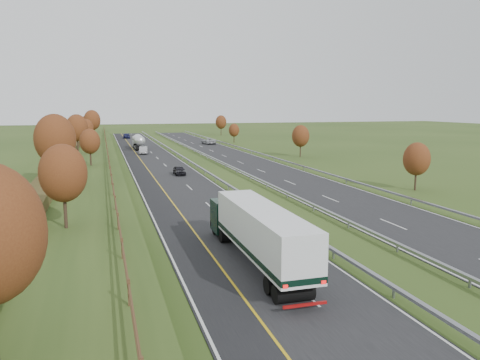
{
  "coord_description": "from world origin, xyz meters",
  "views": [
    {
      "loc": [
        -9.32,
        -23.99,
        10.47
      ],
      "look_at": [
        5.41,
        25.86,
        2.2
      ],
      "focal_mm": 35.0,
      "sensor_mm": 36.0,
      "label": 1
    }
  ],
  "objects_px": {
    "car_dark_near": "(179,170)",
    "car_silver_mid": "(143,150)",
    "car_oncoming": "(208,141)",
    "box_lorry": "(257,231)",
    "car_small_far": "(127,136)",
    "road_tanker": "(139,141)"
  },
  "relations": [
    {
      "from": "car_dark_near",
      "to": "car_silver_mid",
      "type": "bearing_deg",
      "value": 94.75
    },
    {
      "from": "car_dark_near",
      "to": "car_oncoming",
      "type": "distance_m",
      "value": 57.84
    },
    {
      "from": "car_dark_near",
      "to": "car_oncoming",
      "type": "height_order",
      "value": "car_oncoming"
    },
    {
      "from": "car_silver_mid",
      "to": "car_oncoming",
      "type": "height_order",
      "value": "car_oncoming"
    },
    {
      "from": "car_silver_mid",
      "to": "car_dark_near",
      "type": "bearing_deg",
      "value": -78.38
    },
    {
      "from": "box_lorry",
      "to": "car_small_far",
      "type": "xyz_separation_m",
      "value": [
        -1.79,
        127.76,
        -1.53
      ]
    },
    {
      "from": "road_tanker",
      "to": "car_silver_mid",
      "type": "height_order",
      "value": "road_tanker"
    },
    {
      "from": "car_silver_mid",
      "to": "road_tanker",
      "type": "bearing_deg",
      "value": 97.31
    },
    {
      "from": "road_tanker",
      "to": "car_oncoming",
      "type": "relative_size",
      "value": 1.92
    },
    {
      "from": "car_oncoming",
      "to": "car_small_far",
      "type": "bearing_deg",
      "value": -62.38
    },
    {
      "from": "car_silver_mid",
      "to": "car_oncoming",
      "type": "bearing_deg",
      "value": 55.72
    },
    {
      "from": "car_small_far",
      "to": "car_oncoming",
      "type": "distance_m",
      "value": 36.43
    },
    {
      "from": "box_lorry",
      "to": "car_oncoming",
      "type": "distance_m",
      "value": 99.34
    },
    {
      "from": "box_lorry",
      "to": "car_small_far",
      "type": "relative_size",
      "value": 3.1
    },
    {
      "from": "car_silver_mid",
      "to": "car_oncoming",
      "type": "distance_m",
      "value": 29.4
    },
    {
      "from": "road_tanker",
      "to": "car_dark_near",
      "type": "bearing_deg",
      "value": -86.83
    },
    {
      "from": "car_small_far",
      "to": "car_silver_mid",
      "type": "bearing_deg",
      "value": -85.45
    },
    {
      "from": "box_lorry",
      "to": "car_dark_near",
      "type": "xyz_separation_m",
      "value": [
        1.64,
        42.28,
        -1.61
      ]
    },
    {
      "from": "car_dark_near",
      "to": "car_silver_mid",
      "type": "xyz_separation_m",
      "value": [
        -2.53,
        33.29,
        0.13
      ]
    },
    {
      "from": "car_dark_near",
      "to": "car_oncoming",
      "type": "bearing_deg",
      "value": 73.35
    },
    {
      "from": "box_lorry",
      "to": "car_oncoming",
      "type": "relative_size",
      "value": 2.78
    },
    {
      "from": "box_lorry",
      "to": "road_tanker",
      "type": "relative_size",
      "value": 1.45
    }
  ]
}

